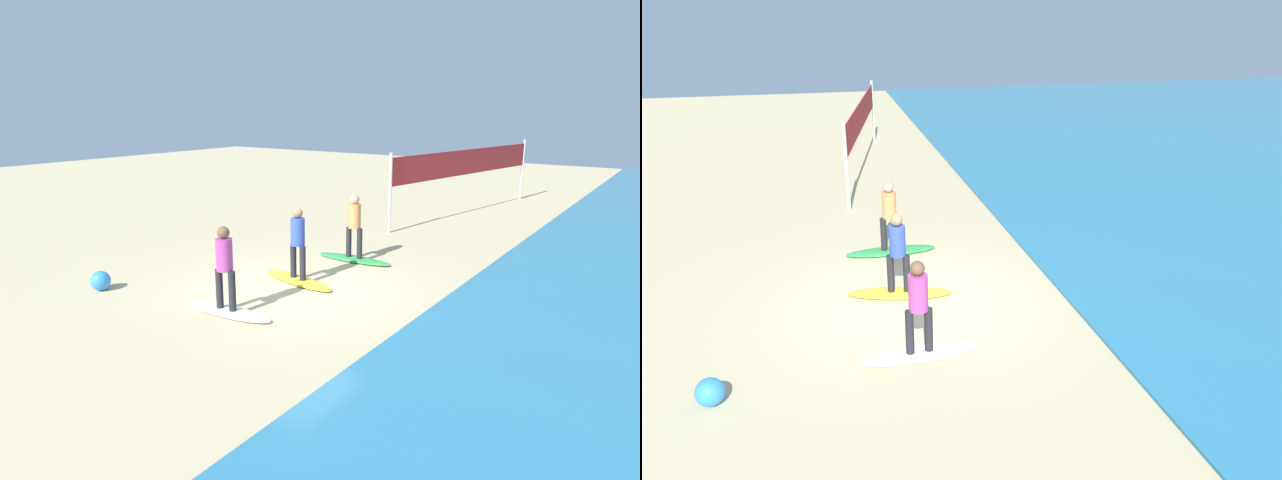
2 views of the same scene
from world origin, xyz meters
TOP-DOWN VIEW (x-y plane):
  - ground_plane at (0.00, 0.00)m, footprint 60.00×60.00m
  - surfboard_green at (-2.69, -0.08)m, footprint 0.60×2.11m
  - surfer_green at (-2.69, -0.08)m, footprint 0.32×0.46m
  - surfboard_yellow at (-0.45, -0.20)m, footprint 0.97×2.17m
  - surfer_yellow at (-0.45, -0.20)m, footprint 0.32×0.45m
  - surfboard_white at (1.86, -0.18)m, footprint 0.67×2.13m
  - surfer_white at (1.86, -0.18)m, footprint 0.32×0.46m
  - volleyball_net at (-10.47, -0.03)m, footprint 8.95×1.71m
  - beach_ball at (2.44, -3.39)m, footprint 0.43×0.43m

SIDE VIEW (x-z plane):
  - ground_plane at x=0.00m, z-range 0.00..0.00m
  - surfboard_green at x=-2.69m, z-range 0.00..0.09m
  - surfboard_yellow at x=-0.45m, z-range 0.00..0.09m
  - surfboard_white at x=1.86m, z-range 0.00..0.09m
  - beach_ball at x=2.44m, z-range 0.00..0.43m
  - surfer_green at x=-2.69m, z-range 0.22..1.86m
  - surfer_yellow at x=-0.45m, z-range 0.22..1.86m
  - surfer_white at x=1.86m, z-range 0.22..1.86m
  - volleyball_net at x=-10.47m, z-range 0.54..3.04m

